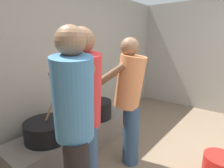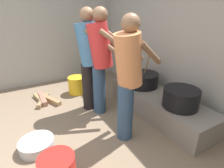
% 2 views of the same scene
% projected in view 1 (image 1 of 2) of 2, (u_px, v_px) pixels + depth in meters
% --- Properties ---
extents(block_enclosure_rear, '(5.52, 0.20, 2.35)m').
position_uv_depth(block_enclosure_rear, '(62.00, 63.00, 2.89)').
color(block_enclosure_rear, '#9E998E').
rests_on(block_enclosure_rear, ground_plane).
extents(hearth_ledge, '(1.88, 0.60, 0.34)m').
position_uv_depth(hearth_ledge, '(75.00, 137.00, 2.63)').
color(hearth_ledge, slate).
rests_on(hearth_ledge, ground_plane).
extents(cooking_pot_main, '(0.55, 0.55, 0.69)m').
position_uv_depth(cooking_pot_main, '(48.00, 130.00, 2.24)').
color(cooking_pot_main, black).
rests_on(cooking_pot_main, hearth_ledge).
extents(cooking_pot_secondary, '(0.48, 0.48, 0.27)m').
position_uv_depth(cooking_pot_secondary, '(96.00, 109.00, 2.87)').
color(cooking_pot_secondary, black).
rests_on(cooking_pot_secondary, hearth_ledge).
extents(cook_in_blue_shirt, '(0.67, 0.72, 1.63)m').
position_uv_depth(cook_in_blue_shirt, '(75.00, 120.00, 1.38)').
color(cook_in_blue_shirt, black).
rests_on(cook_in_blue_shirt, ground_plane).
extents(cook_in_orange_shirt, '(0.49, 0.71, 1.55)m').
position_uv_depth(cook_in_orange_shirt, '(129.00, 95.00, 2.16)').
color(cook_in_orange_shirt, navy).
rests_on(cook_in_orange_shirt, ground_plane).
extents(cook_in_red_shirt, '(0.64, 0.74, 1.63)m').
position_uv_depth(cook_in_red_shirt, '(84.00, 109.00, 1.60)').
color(cook_in_red_shirt, navy).
rests_on(cook_in_red_shirt, ground_plane).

